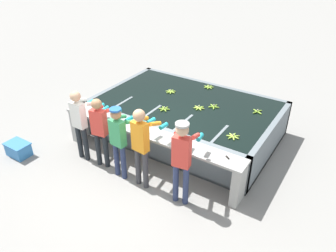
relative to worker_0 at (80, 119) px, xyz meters
name	(u,v)px	position (x,y,z in m)	size (l,w,h in m)	color
ground_plane	(142,171)	(1.39, 0.30, -1.00)	(80.00, 80.00, 0.00)	gray
wash_tank	(186,118)	(1.39, 2.14, -0.56)	(4.34, 2.81, 0.88)	slate
work_ledge	(148,142)	(1.39, 0.52, -0.37)	(4.34, 0.45, 0.88)	#9E9E99
worker_0	(80,119)	(0.00, 0.00, 0.00)	(0.41, 0.72, 1.66)	#1E2328
worker_1	(100,127)	(0.54, 0.04, -0.03)	(0.48, 0.74, 1.62)	#1E2328
worker_2	(119,136)	(1.12, -0.04, -0.03)	(0.45, 0.73, 1.60)	navy
worker_3	(142,141)	(1.67, -0.03, 0.05)	(0.45, 0.73, 1.73)	#38383D
worker_4	(182,155)	(2.56, -0.02, 0.06)	(0.47, 0.74, 1.73)	navy
banana_bunch_floating_0	(257,112)	(3.02, 2.58, -0.10)	(0.27, 0.27, 0.08)	#7FAD33
banana_bunch_floating_1	(199,108)	(1.80, 2.03, -0.10)	(0.28, 0.28, 0.08)	#9EC642
banana_bunch_floating_2	(164,109)	(1.15, 1.53, -0.10)	(0.27, 0.28, 0.08)	#7FAD33
banana_bunch_floating_3	(214,107)	(2.07, 2.27, -0.10)	(0.27, 0.28, 0.08)	#7FAD33
banana_bunch_floating_4	(209,87)	(1.45, 3.23, -0.10)	(0.27, 0.28, 0.08)	#93BC3D
banana_bunch_floating_5	(171,92)	(0.75, 2.43, -0.10)	(0.28, 0.28, 0.08)	#93BC3D
banana_bunch_floating_6	(233,136)	(2.98, 1.29, -0.10)	(0.28, 0.28, 0.08)	#9EC642
knife_0	(229,160)	(3.23, 0.53, -0.11)	(0.30, 0.23, 0.02)	silver
crate	(18,149)	(-1.34, -0.78, -0.83)	(0.55, 0.39, 0.32)	#3375B7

